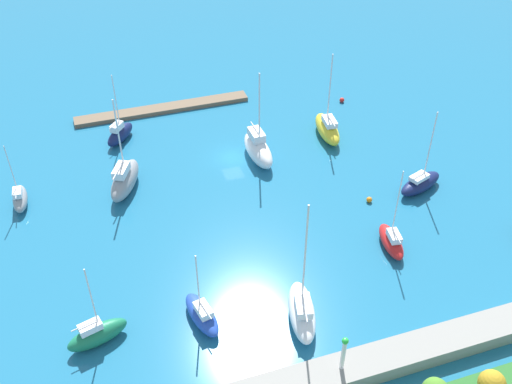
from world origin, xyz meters
name	(u,v)px	position (x,y,z in m)	size (l,w,h in m)	color
water	(233,158)	(0.00, 0.00, 0.00)	(160.00, 160.00, 0.00)	#1E668C
pier_dock	(163,109)	(6.10, -14.44, 0.30)	(24.71, 2.28, 0.59)	brown
breakwater	(348,371)	(0.00, 33.76, 0.76)	(60.31, 2.99, 1.52)	gray
harbor_beacon	(344,351)	(0.66, 33.76, 3.67)	(0.56, 0.56, 3.73)	silver
park_tree_mideast	(492,384)	(-8.42, 40.13, 4.07)	(2.06, 2.06, 4.22)	brown
sailboat_white_along_channel	(258,149)	(-2.96, 1.28, 1.55)	(2.77, 7.68, 12.08)	white
sailboat_gray_west_end	(125,179)	(13.78, 2.50, 1.55)	(5.36, 7.83, 11.81)	gray
sailboat_red_outer_mooring	(391,241)	(-10.97, 21.01, 0.95)	(2.56, 5.56, 9.65)	red
sailboat_navy_lone_south	(420,183)	(-18.98, 13.29, 1.02)	(6.68, 4.16, 10.40)	#141E4C
sailboat_green_inner_mooring	(97,334)	(19.27, 23.72, 1.11)	(5.71, 3.16, 8.93)	#19724C
sailboat_yellow_far_north	(327,128)	(-13.32, -0.75, 1.31)	(3.11, 7.60, 11.66)	yellow
sailboat_blue_center_basin	(202,314)	(10.03, 24.28, 0.92)	(3.04, 5.89, 7.99)	#2347B2
sailboat_white_by_breakwater	(302,311)	(1.42, 27.03, 1.25)	(3.97, 7.45, 13.31)	white
sailboat_gray_near_pier	(20,198)	(25.53, 1.62, 0.99)	(1.72, 4.78, 7.91)	gray
sailboat_navy_mid_basin	(120,134)	(12.92, -8.36, 1.13)	(4.75, 5.27, 9.39)	#141E4C
mooring_buoy_orange	(369,200)	(-12.34, 13.49, 0.33)	(0.66, 0.66, 0.66)	orange
mooring_buoy_red	(342,100)	(-19.19, -8.68, 0.35)	(0.70, 0.70, 0.70)	red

